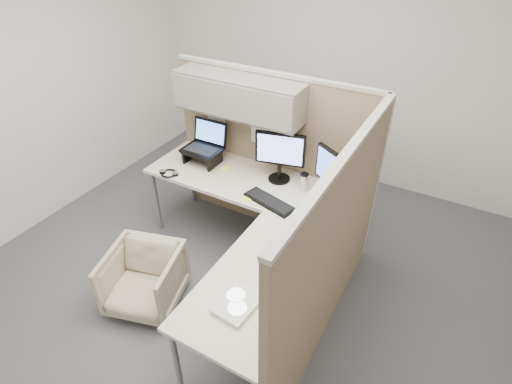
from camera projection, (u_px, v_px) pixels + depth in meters
The scene contains 18 objects.
ground at pixel (233, 280), 3.61m from camera, with size 4.50×4.50×0.00m, color #45464C.
partition_back at pixel (257, 129), 3.66m from camera, with size 2.00×0.36×1.63m.
partition_right at pixel (335, 252), 2.73m from camera, with size 0.07×2.03×1.63m.
desk at pixel (251, 217), 3.26m from camera, with size 2.00×1.98×0.73m.
office_chair at pixel (144, 277), 3.25m from camera, with size 0.56×0.53×0.58m, color #C1AF99.
monitor_left at pixel (280, 153), 3.48m from camera, with size 0.44×0.20×0.47m.
monitor_right at pixel (334, 175), 3.19m from camera, with size 0.39×0.26×0.47m.
laptop_station at pixel (204, 148), 3.83m from camera, with size 0.37×0.32×0.38m.
keyboard at pixel (269, 202), 3.33m from camera, with size 0.46×0.15×0.02m, color black.
mouse at pixel (304, 213), 3.20m from camera, with size 0.10×0.07×0.04m, color black.
travel_mug at pixel (304, 182), 3.46m from camera, with size 0.08×0.08×0.16m.
soda_can_green at pixel (331, 220), 3.06m from camera, with size 0.07×0.07×0.12m, color #268C1E.
soda_can_silver at pixel (315, 203), 3.24m from camera, with size 0.07×0.07×0.12m, color black.
sticky_note_c at pixel (225, 168), 3.79m from camera, with size 0.08×0.08×0.01m, color #FAFE43.
sticky_note_b at pixel (248, 198), 3.39m from camera, with size 0.08×0.08×0.01m, color #FAFE43.
headphones at pixel (169, 173), 3.70m from camera, with size 0.18×0.18×0.03m.
paper_stack at pixel (237, 305), 2.45m from camera, with size 0.24×0.29×0.03m.
desk_clock at pixel (282, 261), 2.72m from camera, with size 0.08×0.09×0.09m.
Camera 1 is at (1.42, -2.08, 2.71)m, focal length 28.00 mm.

